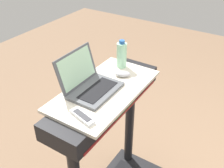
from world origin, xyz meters
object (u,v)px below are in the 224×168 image
object	(u,v)px
water_bottle	(122,55)
laptop	(90,83)
computer_mouse	(123,74)
tv_remote	(82,117)

from	to	relation	value
water_bottle	laptop	bearing A→B (deg)	177.74
laptop	water_bottle	world-z (taller)	laptop
laptop	computer_mouse	bearing A→B (deg)	-20.46
computer_mouse	water_bottle	distance (m)	0.15
computer_mouse	tv_remote	world-z (taller)	computer_mouse
laptop	tv_remote	world-z (taller)	laptop
water_bottle	tv_remote	bearing A→B (deg)	-169.17
water_bottle	tv_remote	size ratio (longest dim) A/B	1.16
computer_mouse	water_bottle	size ratio (longest dim) A/B	0.52
laptop	tv_remote	size ratio (longest dim) A/B	1.90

